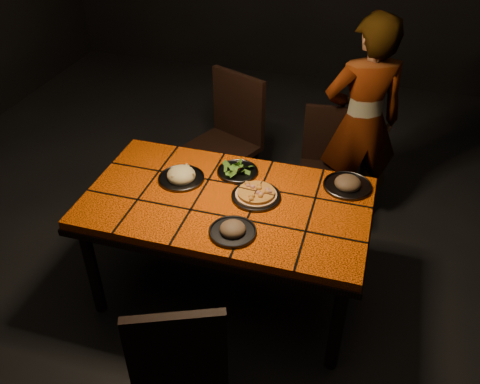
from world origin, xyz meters
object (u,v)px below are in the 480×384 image
(diner, at_px, (362,124))
(chair_near, at_px, (179,356))
(plate_pasta, at_px, (181,176))
(dining_table, at_px, (227,210))
(plate_pizza, at_px, (256,195))
(chair_far_right, at_px, (328,160))
(chair_far_left, at_px, (229,134))

(diner, bearing_deg, chair_near, 50.16)
(plate_pasta, bearing_deg, chair_near, -69.49)
(chair_near, height_order, plate_pasta, chair_near)
(dining_table, distance_m, plate_pizza, 0.19)
(chair_far_right, bearing_deg, chair_far_left, 173.55)
(dining_table, xyz_separation_m, chair_far_left, (-0.30, 0.97, -0.08))
(diner, relative_size, plate_pizza, 5.49)
(chair_near, bearing_deg, plate_pasta, -92.38)
(plate_pasta, bearing_deg, chair_far_left, 88.62)
(diner, height_order, plate_pizza, diner)
(chair_far_right, bearing_deg, chair_near, -107.44)
(plate_pasta, bearing_deg, diner, 44.49)
(plate_pizza, relative_size, plate_pasta, 1.03)
(dining_table, relative_size, plate_pasta, 5.89)
(chair_far_right, distance_m, plate_pasta, 1.18)
(chair_far_left, xyz_separation_m, plate_pasta, (-0.02, -0.86, 0.19))
(dining_table, distance_m, chair_far_right, 1.07)
(dining_table, xyz_separation_m, plate_pizza, (0.16, 0.06, 0.10))
(dining_table, relative_size, plate_pizza, 5.72)
(chair_near, xyz_separation_m, chair_far_left, (-0.36, 1.87, 0.06))
(chair_near, bearing_deg, chair_far_left, -102.11)
(chair_far_right, xyz_separation_m, diner, (0.19, 0.10, 0.27))
(chair_near, bearing_deg, diner, -129.61)
(plate_pizza, height_order, plate_pasta, plate_pasta)
(plate_pasta, bearing_deg, dining_table, -18.54)
(chair_near, xyz_separation_m, chair_far_right, (0.40, 1.86, -0.03))
(chair_far_right, xyz_separation_m, plate_pasta, (-0.78, -0.85, 0.27))
(dining_table, distance_m, plate_pasta, 0.35)
(dining_table, height_order, chair_near, chair_near)
(chair_near, distance_m, plate_pizza, 0.99)
(diner, bearing_deg, chair_far_right, 4.37)
(chair_far_left, relative_size, plate_pasta, 3.73)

